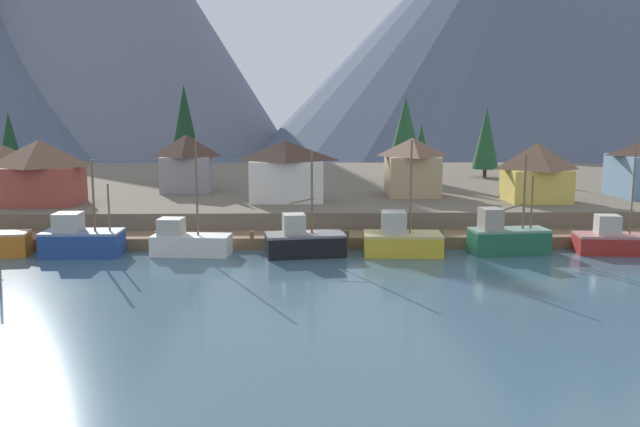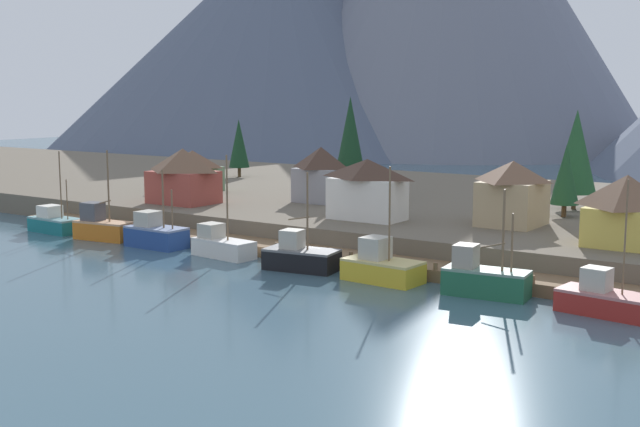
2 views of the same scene
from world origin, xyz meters
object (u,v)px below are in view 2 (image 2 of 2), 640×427
at_px(fishing_boat_orange, 102,227).
at_px(conifer_mid_right, 350,140).
at_px(house_white, 367,189).
at_px(fishing_boat_yellow, 382,267).
at_px(conifer_back_left, 576,152).
at_px(house_green, 193,170).
at_px(house_grey, 321,174).
at_px(conifer_near_left, 239,143).
at_px(house_yellow, 626,210).
at_px(house_red, 183,175).
at_px(house_tan, 512,193).
at_px(fishing_boat_white, 222,245).
at_px(fishing_boat_red, 604,300).
at_px(fishing_boat_teal, 55,222).
at_px(fishing_boat_blue, 155,234).
at_px(fishing_boat_black, 301,257).
at_px(conifer_mid_left, 565,175).
at_px(fishing_boat_green, 484,279).

height_order(fishing_boat_orange, conifer_mid_right, conifer_mid_right).
distance_m(fishing_boat_orange, house_white, 27.73).
bearing_deg(fishing_boat_orange, fishing_boat_yellow, -8.48).
xyz_separation_m(fishing_boat_orange, conifer_back_left, (38.61, 32.54, 7.44)).
bearing_deg(house_green, house_white, -14.71).
xyz_separation_m(house_white, house_green, (-31.48, 8.26, -0.42)).
bearing_deg(fishing_boat_orange, house_grey, 51.64).
xyz_separation_m(conifer_near_left, conifer_mid_right, (25.11, -8.16, 1.69)).
relative_size(fishing_boat_yellow, house_yellow, 1.51).
bearing_deg(house_red, house_yellow, 1.28).
distance_m(house_tan, house_white, 14.10).
distance_m(fishing_boat_white, fishing_boat_yellow, 17.27).
relative_size(conifer_near_left, conifer_mid_right, 0.72).
distance_m(fishing_boat_red, house_white, 30.62).
relative_size(house_grey, conifer_mid_right, 0.53).
distance_m(fishing_boat_teal, fishing_boat_blue, 15.53).
height_order(fishing_boat_black, fishing_boat_red, fishing_boat_red).
xyz_separation_m(fishing_boat_black, conifer_mid_left, (13.99, 26.54, 5.66)).
distance_m(fishing_boat_teal, fishing_boat_white, 24.15).
relative_size(house_red, conifer_back_left, 0.70).
bearing_deg(house_tan, fishing_boat_teal, -158.43).
height_order(fishing_boat_yellow, conifer_mid_left, conifer_mid_left).
bearing_deg(fishing_boat_green, house_yellow, 56.28).
xyz_separation_m(fishing_boat_white, house_yellow, (32.69, 12.84, 4.43)).
distance_m(fishing_boat_white, house_grey, 22.35).
distance_m(fishing_boat_teal, house_grey, 30.12).
xyz_separation_m(fishing_boat_yellow, conifer_mid_right, (-22.58, 30.70, 8.06)).
bearing_deg(house_red, conifer_mid_left, 19.93).
xyz_separation_m(fishing_boat_blue, house_white, (16.28, 13.22, 4.31)).
bearing_deg(house_yellow, fishing_boat_red, -80.89).
bearing_deg(fishing_boat_orange, conifer_mid_left, 25.23).
height_order(fishing_boat_teal, house_tan, fishing_boat_teal).
bearing_deg(fishing_boat_white, conifer_mid_right, 105.25).
bearing_deg(conifer_mid_right, fishing_boat_green, -44.32).
xyz_separation_m(fishing_boat_white, conifer_near_left, (-30.42, 38.57, 6.48)).
bearing_deg(conifer_mid_right, house_green, -154.22).
xyz_separation_m(house_tan, conifer_mid_right, (-26.31, 12.59, 3.61)).
bearing_deg(fishing_boat_red, fishing_boat_orange, -173.55).
height_order(fishing_boat_orange, fishing_boat_yellow, fishing_boat_yellow).
bearing_deg(house_grey, fishing_boat_white, -80.34).
height_order(fishing_boat_blue, house_white, house_white).
relative_size(house_tan, conifer_near_left, 0.73).
xyz_separation_m(fishing_boat_teal, fishing_boat_white, (24.15, 0.03, 0.04)).
relative_size(fishing_boat_orange, fishing_boat_yellow, 1.00).
distance_m(fishing_boat_blue, house_tan, 34.84).
distance_m(house_tan, house_green, 44.96).
distance_m(fishing_boat_teal, conifer_back_left, 57.20).
distance_m(fishing_boat_white, house_green, 32.32).
relative_size(house_white, house_red, 1.01).
relative_size(fishing_boat_white, conifer_back_left, 0.88).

